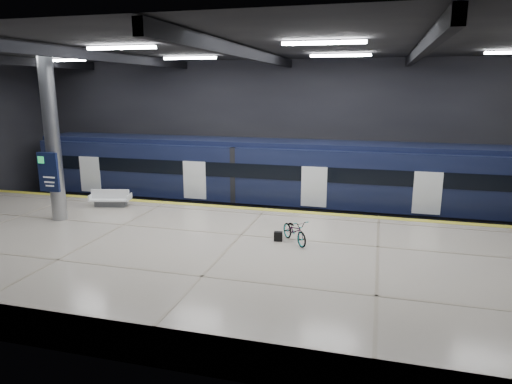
% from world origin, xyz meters
% --- Properties ---
extents(ground, '(30.00, 30.00, 0.00)m').
position_xyz_m(ground, '(0.00, 0.00, 0.00)').
color(ground, black).
rests_on(ground, ground).
extents(room_shell, '(30.10, 16.10, 8.05)m').
position_xyz_m(room_shell, '(-0.00, 0.00, 5.72)').
color(room_shell, black).
rests_on(room_shell, ground).
extents(platform, '(30.00, 11.00, 1.10)m').
position_xyz_m(platform, '(0.00, -2.50, 0.55)').
color(platform, '#B7AB9B').
rests_on(platform, ground).
extents(safety_strip, '(30.00, 0.40, 0.01)m').
position_xyz_m(safety_strip, '(0.00, 2.75, 1.11)').
color(safety_strip, gold).
rests_on(safety_strip, platform).
extents(rails, '(30.00, 1.52, 0.16)m').
position_xyz_m(rails, '(0.00, 5.50, 0.08)').
color(rails, gray).
rests_on(rails, ground).
extents(train, '(29.40, 2.84, 3.79)m').
position_xyz_m(train, '(0.81, 5.50, 2.06)').
color(train, black).
rests_on(train, ground).
extents(bench, '(1.96, 1.17, 0.81)m').
position_xyz_m(bench, '(-7.13, 1.46, 1.39)').
color(bench, '#595B60').
rests_on(bench, platform).
extents(bicycle, '(1.49, 1.68, 0.88)m').
position_xyz_m(bicycle, '(2.10, -1.33, 1.54)').
color(bicycle, '#99999E').
rests_on(bicycle, platform).
extents(pannier_bag, '(0.32, 0.21, 0.35)m').
position_xyz_m(pannier_bag, '(1.50, -1.33, 1.28)').
color(pannier_bag, black).
rests_on(pannier_bag, platform).
extents(info_column, '(0.90, 0.78, 6.90)m').
position_xyz_m(info_column, '(-8.00, -1.03, 4.46)').
color(info_column, '#9EA0A5').
rests_on(info_column, platform).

